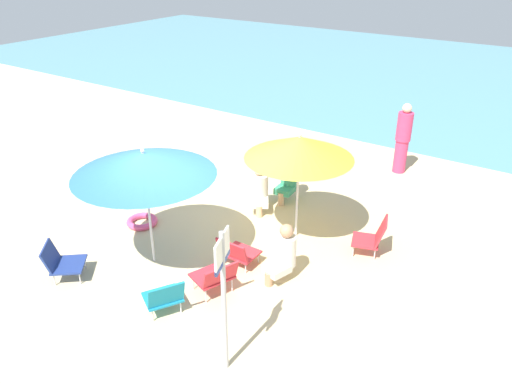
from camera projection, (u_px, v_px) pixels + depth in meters
The scene contains 16 objects.
ground_plane at pixel (195, 250), 8.43m from camera, with size 40.00×40.00×0.00m, color #D3BC8C.
sea_water at pixel (439, 77), 19.02m from camera, with size 40.00×16.00×0.01m, color #5693A3.
umbrella_blue at pixel (144, 164), 7.38m from camera, with size 2.17×2.17×1.96m.
umbrella_yellow at pixel (299, 147), 8.10m from camera, with size 1.81×1.81×1.92m.
beach_chair_a at pixel (61, 261), 7.63m from camera, with size 0.75×0.74×0.58m.
beach_chair_b at pixel (215, 276), 7.24m from camera, with size 0.71×0.72×0.59m.
beach_chair_c at pixel (164, 297), 6.86m from camera, with size 0.70×0.70×0.60m.
beach_chair_d at pixel (237, 252), 7.89m from camera, with size 0.54×0.53×0.55m.
beach_chair_e at pixel (373, 236), 8.20m from camera, with size 0.65×0.62×0.66m.
person_a at pixel (284, 253), 7.54m from camera, with size 0.40×0.54×0.93m.
person_b at pixel (403, 139), 10.94m from camera, with size 0.33×0.33×1.58m.
person_c at pixel (259, 189), 9.51m from camera, with size 0.52×0.57×0.91m.
person_d at pixel (288, 176), 9.88m from camera, with size 0.36×0.56×1.00m.
warning_sign at pixel (223, 284), 5.56m from camera, with size 0.19×0.45×1.93m.
swim_ring at pixel (142, 221), 9.18m from camera, with size 0.57×0.57×0.11m, color #E54C7F.
beach_bag at pixel (160, 195), 9.97m from camera, with size 0.24×0.21×0.27m, color black.
Camera 1 is at (4.82, -5.29, 4.68)m, focal length 35.07 mm.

